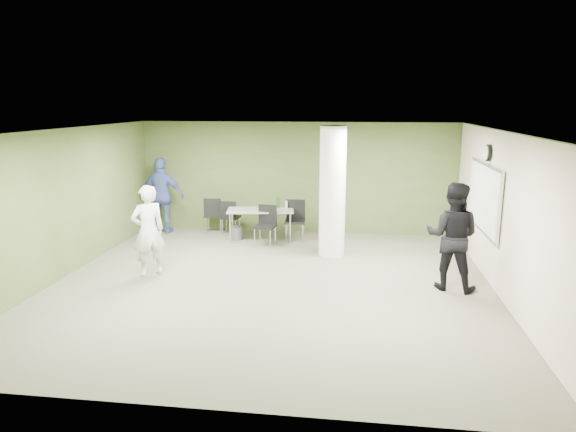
# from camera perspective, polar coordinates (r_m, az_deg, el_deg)

# --- Properties ---
(floor) EXTENTS (8.00, 8.00, 0.00)m
(floor) POSITION_cam_1_polar(r_m,az_deg,el_deg) (9.55, -1.84, -7.55)
(floor) COLOR #4F4E3E
(floor) RESTS_ON ground
(ceiling) EXTENTS (8.00, 8.00, 0.00)m
(ceiling) POSITION_cam_1_polar(r_m,az_deg,el_deg) (8.98, -1.97, 9.48)
(ceiling) COLOR white
(ceiling) RESTS_ON wall_back
(wall_back) EXTENTS (8.00, 2.80, 0.02)m
(wall_back) POSITION_cam_1_polar(r_m,az_deg,el_deg) (13.06, 0.98, 4.27)
(wall_back) COLOR #445226
(wall_back) RESTS_ON floor
(wall_left) EXTENTS (0.02, 8.00, 2.80)m
(wall_left) POSITION_cam_1_polar(r_m,az_deg,el_deg) (10.57, -23.83, 1.23)
(wall_left) COLOR #445226
(wall_left) RESTS_ON floor
(wall_right_cream) EXTENTS (0.02, 8.00, 2.80)m
(wall_right_cream) POSITION_cam_1_polar(r_m,az_deg,el_deg) (9.38, 22.96, -0.01)
(wall_right_cream) COLOR beige
(wall_right_cream) RESTS_ON floor
(column) EXTENTS (0.56, 0.56, 2.80)m
(column) POSITION_cam_1_polar(r_m,az_deg,el_deg) (11.01, 4.95, 2.68)
(column) COLOR silver
(column) RESTS_ON floor
(whiteboard) EXTENTS (0.05, 2.30, 1.30)m
(whiteboard) POSITION_cam_1_polar(r_m,az_deg,el_deg) (10.49, 20.92, 1.95)
(whiteboard) COLOR silver
(whiteboard) RESTS_ON wall_right_cream
(wall_clock) EXTENTS (0.06, 0.32, 0.32)m
(wall_clock) POSITION_cam_1_polar(r_m,az_deg,el_deg) (10.38, 21.29, 6.56)
(wall_clock) COLOR black
(wall_clock) RESTS_ON wall_right_cream
(folding_table) EXTENTS (1.67, 0.91, 1.00)m
(folding_table) POSITION_cam_1_polar(r_m,az_deg,el_deg) (12.38, -2.99, 0.52)
(folding_table) COLOR gray
(folding_table) RESTS_ON floor
(wastebasket) EXTENTS (0.28, 0.28, 0.33)m
(wastebasket) POSITION_cam_1_polar(r_m,az_deg,el_deg) (12.56, -5.77, -1.88)
(wastebasket) COLOR #4C4C4C
(wastebasket) RESTS_ON floor
(chair_back_left) EXTENTS (0.50, 0.50, 0.91)m
(chair_back_left) POSITION_cam_1_polar(r_m,az_deg,el_deg) (13.19, -8.29, 0.40)
(chair_back_left) COLOR black
(chair_back_left) RESTS_ON floor
(chair_back_right) EXTENTS (0.46, 0.46, 0.87)m
(chair_back_right) POSITION_cam_1_polar(r_m,az_deg,el_deg) (13.00, -6.48, 0.14)
(chair_back_right) COLOR black
(chair_back_right) RESTS_ON floor
(chair_table_left) EXTENTS (0.52, 0.52, 0.93)m
(chair_table_left) POSITION_cam_1_polar(r_m,az_deg,el_deg) (11.98, -2.46, -0.68)
(chair_table_left) COLOR black
(chair_table_left) RESTS_ON floor
(chair_table_right) EXTENTS (0.50, 0.50, 0.96)m
(chair_table_right) POSITION_cam_1_polar(r_m,az_deg,el_deg) (12.43, 0.82, -0.08)
(chair_table_right) COLOR black
(chair_table_right) RESTS_ON floor
(woman_white) EXTENTS (0.76, 0.75, 1.77)m
(woman_white) POSITION_cam_1_polar(r_m,az_deg,el_deg) (10.11, -15.27, -1.61)
(woman_white) COLOR silver
(woman_white) RESTS_ON floor
(man_black) EXTENTS (1.11, 0.98, 1.93)m
(man_black) POSITION_cam_1_polar(r_m,az_deg,el_deg) (9.50, 17.79, -2.17)
(man_black) COLOR black
(man_black) RESTS_ON floor
(man_blue) EXTENTS (1.15, 0.53, 1.93)m
(man_blue) POSITION_cam_1_polar(r_m,az_deg,el_deg) (13.37, -13.80, 2.21)
(man_blue) COLOR #3D5198
(man_blue) RESTS_ON floor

